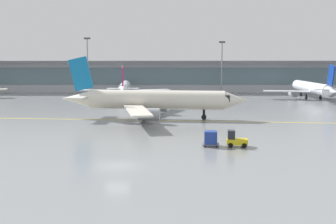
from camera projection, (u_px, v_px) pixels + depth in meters
ground_plane at (119, 166)px, 47.50m from camera, size 400.00×400.00×0.00m
taxiway_centreline_stripe at (157, 120)px, 79.75m from camera, size 109.48×11.37×0.01m
terminal_concourse at (152, 76)px, 139.65m from camera, size 176.72×11.00×9.60m
gate_airplane_1 at (126, 87)px, 121.86m from camera, size 24.62×26.50×8.78m
gate_airplane_2 at (313, 88)px, 117.55m from camera, size 26.15×28.22×9.34m
taxiing_regional_jet at (155, 100)px, 81.35m from camera, size 33.96×31.42×11.24m
baggage_tug at (237, 140)px, 57.21m from camera, size 2.71×1.80×2.10m
cargo_dolly_lead at (212, 138)px, 57.45m from camera, size 2.22×1.77×1.94m
apron_light_mast_1 at (89, 64)px, 130.41m from camera, size 1.80×0.36×16.24m
apron_light_mast_2 at (223, 65)px, 131.14m from camera, size 1.80×0.36×15.21m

